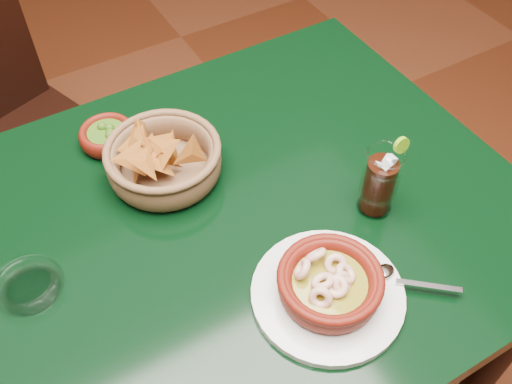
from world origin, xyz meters
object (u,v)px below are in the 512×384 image
dining_chair (9,134)px  cola_drink (380,182)px  shrimp_plate (329,286)px  dining_table (181,274)px  chip_basket (163,160)px

dining_chair → cola_drink: 1.00m
dining_chair → shrimp_plate: size_ratio=3.09×
dining_table → dining_chair: bearing=103.6°
dining_table → shrimp_plate: size_ratio=4.14×
dining_chair → chip_basket: dining_chair is taller
shrimp_plate → chip_basket: chip_basket is taller
dining_table → dining_chair: dining_chair is taller
shrimp_plate → dining_chair: bearing=109.6°
chip_basket → cola_drink: bearing=-42.0°
dining_table → chip_basket: chip_basket is taller
dining_chair → chip_basket: (0.22, -0.56, 0.29)m
chip_basket → shrimp_plate: bearing=-73.1°
dining_table → cola_drink: cola_drink is taller
dining_chair → shrimp_plate: 1.01m
dining_chair → cola_drink: size_ratio=6.12×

